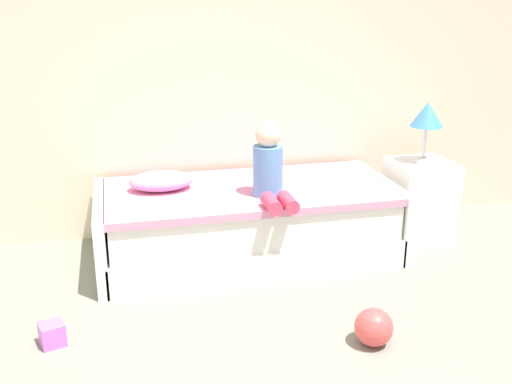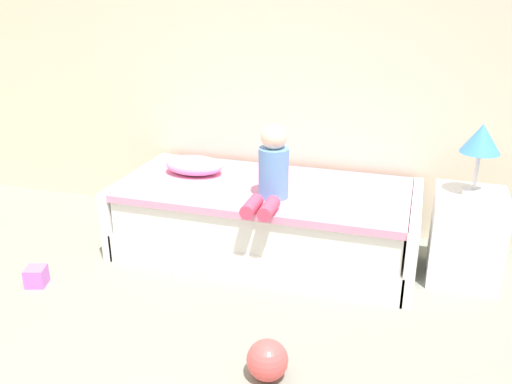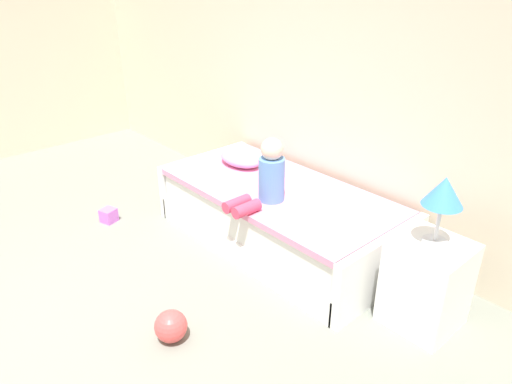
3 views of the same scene
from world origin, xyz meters
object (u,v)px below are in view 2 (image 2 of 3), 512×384
nightstand (466,237)px  toy_ball (267,360)px  bed (266,219)px  toy_block (36,276)px  child_figure (272,170)px  pillow (194,165)px  table_lamp (481,142)px

nightstand → toy_ball: nightstand is taller
bed → toy_block: bearing=-144.6°
child_figure → pillow: child_figure is taller
bed → toy_block: 1.59m
toy_block → nightstand: bearing=19.2°
nightstand → pillow: size_ratio=1.36×
table_lamp → toy_ball: 1.83m
table_lamp → pillow: size_ratio=1.02×
bed → nightstand: nightstand is taller
pillow → toy_ball: 1.79m
bed → table_lamp: size_ratio=4.69×
bed → pillow: pillow is taller
table_lamp → pillow: table_lamp is taller
bed → pillow: (-0.59, 0.10, 0.32)m
bed → pillow: bearing=170.4°
toy_block → toy_ball: bearing=-13.6°
table_lamp → pillow: bearing=177.2°
toy_block → pillow: bearing=55.6°
bed → toy_block: size_ratio=17.01×
table_lamp → child_figure: (-1.25, -0.23, -0.23)m
table_lamp → toy_block: (-2.64, -0.92, -0.87)m
bed → table_lamp: table_lamp is taller
toy_ball → child_figure: bearing=104.9°
child_figure → toy_ball: child_figure is taller
child_figure → pillow: 0.78m
child_figure → toy_ball: size_ratio=2.45×
table_lamp → toy_ball: bearing=-126.0°
child_figure → toy_block: child_figure is taller
bed → nightstand: size_ratio=3.52×
bed → toy_ball: (0.39, -1.32, -0.14)m
bed → child_figure: bearing=-66.6°
nightstand → table_lamp: bearing=0.0°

